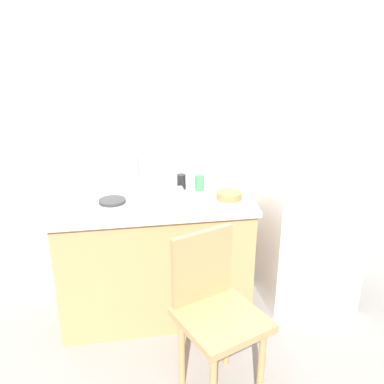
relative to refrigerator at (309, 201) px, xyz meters
name	(u,v)px	position (x,y,z in m)	size (l,w,h in m)	color
ground_plane	(182,376)	(-0.99, -0.66, -0.75)	(8.00, 8.00, 0.00)	gray
back_wall	(160,112)	(-0.99, 0.34, 0.59)	(4.80, 0.10, 2.68)	silver
cabinet_base	(155,259)	(-1.08, -0.01, -0.35)	(1.22, 0.60, 0.80)	tan
countertop	(153,202)	(-1.08, -0.01, 0.07)	(1.26, 0.64, 0.04)	#B7B7BC
faucet	(136,168)	(-1.18, 0.24, 0.23)	(0.02, 0.02, 0.27)	#B7B7BC
refrigerator	(309,201)	(0.00, 0.00, 0.00)	(0.62, 0.58, 1.50)	white
chair	(215,309)	(-0.83, -0.74, -0.25)	(0.52, 0.52, 0.89)	tan
dish_tray	(163,196)	(-1.02, -0.03, 0.12)	(0.28, 0.20, 0.05)	white
terracotta_bowl	(229,195)	(-0.60, -0.09, 0.12)	(0.16, 0.16, 0.05)	#C67042
hotplate	(112,201)	(-1.34, -0.03, 0.10)	(0.17, 0.17, 0.02)	#2D2D2D
cup_white	(87,197)	(-1.49, -0.01, 0.13)	(0.08, 0.08, 0.08)	white
cup_green	(200,182)	(-0.75, 0.11, 0.15)	(0.07, 0.07, 0.11)	green
cup_black	(181,182)	(-0.87, 0.15, 0.14)	(0.06, 0.06, 0.10)	black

